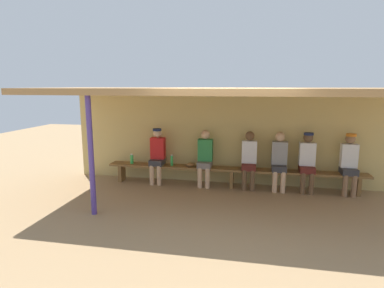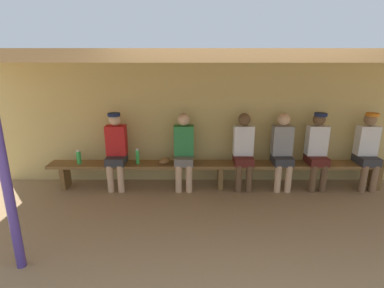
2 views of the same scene
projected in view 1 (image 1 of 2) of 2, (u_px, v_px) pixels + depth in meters
name	position (u px, v px, depth m)	size (l,w,h in m)	color
ground_plane	(225.00, 212.00, 6.05)	(24.00, 24.00, 0.00)	#9E7F59
back_wall	(234.00, 138.00, 7.78)	(8.00, 0.20, 2.20)	tan
dugout_roof	(231.00, 91.00, 6.32)	(8.00, 2.80, 0.12)	#9E7547
support_post	(91.00, 157.00, 5.78)	(0.10, 0.10, 2.20)	#4C388C
bench	(232.00, 171.00, 7.48)	(6.00, 0.36, 0.46)	brown
player_in_blue	(249.00, 158.00, 7.35)	(0.34, 0.42, 1.34)	#591E19
player_in_red	(279.00, 159.00, 7.22)	(0.34, 0.42, 1.34)	#333338
player_rightmost	(205.00, 156.00, 7.54)	(0.34, 0.42, 1.34)	slate
player_leftmost	(307.00, 159.00, 7.10)	(0.34, 0.42, 1.34)	#591E19
player_shirtless_tan	(157.00, 153.00, 7.76)	(0.34, 0.42, 1.34)	#333338
player_near_post	(349.00, 161.00, 6.94)	(0.34, 0.42, 1.34)	#333338
water_bottle_clear	(172.00, 160.00, 7.69)	(0.06, 0.06, 0.27)	green
water_bottle_orange	(132.00, 159.00, 7.89)	(0.08, 0.08, 0.25)	green
baseball_glove_worn	(191.00, 164.00, 7.64)	(0.24, 0.17, 0.09)	olive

